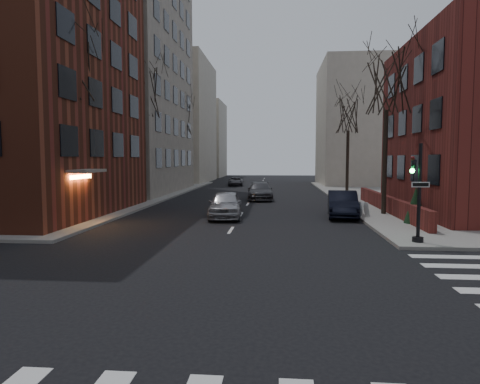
% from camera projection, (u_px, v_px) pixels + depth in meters
% --- Properties ---
extents(ground, '(160.00, 160.00, 0.00)m').
position_uv_depth(ground, '(170.00, 324.00, 9.19)').
color(ground, black).
rests_on(ground, ground).
extents(building_left_tan, '(18.00, 18.00, 28.00)m').
position_uv_depth(building_left_tan, '(88.00, 55.00, 43.32)').
color(building_left_tan, '#A09384').
rests_on(building_left_tan, ground).
extents(low_wall_right, '(0.35, 16.00, 1.00)m').
position_uv_depth(low_wall_right, '(388.00, 204.00, 27.20)').
color(low_wall_right, maroon).
rests_on(low_wall_right, sidewalk_far_right).
extents(building_distant_la, '(14.00, 16.00, 18.00)m').
position_uv_depth(building_distant_la, '(163.00, 122.00, 64.40)').
color(building_distant_la, '#BFB3A1').
rests_on(building_distant_la, ground).
extents(building_distant_ra, '(14.00, 14.00, 16.00)m').
position_uv_depth(building_distant_ra, '(374.00, 125.00, 56.90)').
color(building_distant_ra, '#BFB3A1').
rests_on(building_distant_ra, ground).
extents(building_distant_lb, '(10.00, 12.00, 14.00)m').
position_uv_depth(building_distant_lb, '(197.00, 140.00, 81.27)').
color(building_distant_lb, '#BFB3A1').
rests_on(building_distant_lb, ground).
extents(traffic_signal, '(0.76, 0.44, 4.00)m').
position_uv_depth(traffic_signal, '(417.00, 199.00, 17.28)').
color(traffic_signal, black).
rests_on(traffic_signal, sidewalk_far_right).
extents(tree_left_a, '(4.18, 4.18, 10.26)m').
position_uv_depth(tree_left_a, '(74.00, 67.00, 23.19)').
color(tree_left_a, '#2D231C').
rests_on(tree_left_a, sidewalk_far_left).
extents(tree_left_b, '(4.40, 4.40, 10.80)m').
position_uv_depth(tree_left_b, '(143.00, 93.00, 35.07)').
color(tree_left_b, '#2D231C').
rests_on(tree_left_b, sidewalk_far_left).
extents(tree_left_c, '(3.96, 3.96, 9.72)m').
position_uv_depth(tree_left_c, '(181.00, 119.00, 49.04)').
color(tree_left_c, '#2D231C').
rests_on(tree_left_c, sidewalk_far_left).
extents(tree_right_a, '(3.96, 3.96, 9.72)m').
position_uv_depth(tree_right_a, '(387.00, 84.00, 25.66)').
color(tree_right_a, '#2D231C').
rests_on(tree_right_a, sidewalk_far_right).
extents(tree_right_b, '(3.74, 3.74, 9.18)m').
position_uv_depth(tree_right_b, '(348.00, 115.00, 39.60)').
color(tree_right_b, '#2D231C').
rests_on(tree_right_b, sidewalk_far_right).
extents(streetlamp_near, '(0.36, 0.36, 6.28)m').
position_uv_depth(streetlamp_near, '(135.00, 149.00, 31.42)').
color(streetlamp_near, black).
rests_on(streetlamp_near, sidewalk_far_left).
extents(streetlamp_far, '(0.36, 0.36, 6.28)m').
position_uv_depth(streetlamp_far, '(190.00, 152.00, 51.28)').
color(streetlamp_far, black).
rests_on(streetlamp_far, sidewalk_far_left).
extents(parked_sedan, '(2.11, 4.93, 1.58)m').
position_uv_depth(parked_sedan, '(342.00, 204.00, 25.75)').
color(parked_sedan, black).
rests_on(parked_sedan, ground).
extents(car_lane_silver, '(2.20, 4.82, 1.60)m').
position_uv_depth(car_lane_silver, '(225.00, 204.00, 25.46)').
color(car_lane_silver, '#A8A8AD').
rests_on(car_lane_silver, ground).
extents(car_lane_gray, '(2.40, 5.28, 1.50)m').
position_uv_depth(car_lane_gray, '(260.00, 191.00, 36.54)').
color(car_lane_gray, '#414146').
rests_on(car_lane_gray, ground).
extents(car_lane_far, '(2.15, 4.12, 1.11)m').
position_uv_depth(car_lane_far, '(235.00, 181.00, 55.12)').
color(car_lane_far, '#46454B').
rests_on(car_lane_far, ground).
extents(sandwich_board, '(0.55, 0.64, 0.86)m').
position_uv_depth(sandwich_board, '(363.00, 209.00, 24.95)').
color(sandwich_board, white).
rests_on(sandwich_board, sidewalk_far_right).
extents(evergreen_shrub, '(1.38, 1.38, 1.92)m').
position_uv_depth(evergreen_shrub, '(416.00, 205.00, 22.36)').
color(evergreen_shrub, '#16321B').
rests_on(evergreen_shrub, sidewalk_far_right).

